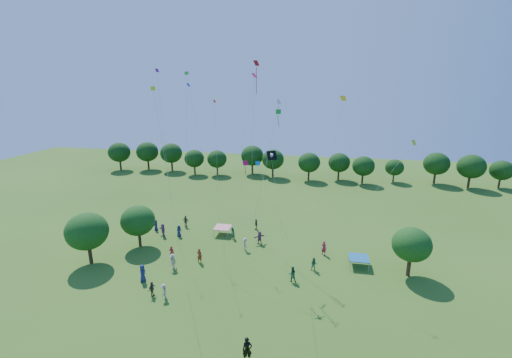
{
  "coord_description": "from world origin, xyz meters",
  "views": [
    {
      "loc": [
        5.97,
        -18.46,
        20.17
      ],
      "look_at": [
        0.0,
        14.0,
        11.0
      ],
      "focal_mm": 24.0,
      "sensor_mm": 36.0,
      "label": 1
    }
  ],
  "objects_px": {
    "man_in_black": "(247,350)",
    "red_high_kite": "(250,103)",
    "tent_blue": "(359,258)",
    "near_tree_east": "(412,245)",
    "tent_red_stripe": "(223,227)",
    "pirate_kite": "(272,159)",
    "near_tree_north": "(138,221)",
    "near_tree_west": "(87,231)"
  },
  "relations": [
    {
      "from": "near_tree_west",
      "to": "pirate_kite",
      "type": "distance_m",
      "value": 22.7
    },
    {
      "from": "near_tree_east",
      "to": "tent_blue",
      "type": "relative_size",
      "value": 2.52
    },
    {
      "from": "red_high_kite",
      "to": "near_tree_north",
      "type": "bearing_deg",
      "value": -175.62
    },
    {
      "from": "near_tree_north",
      "to": "red_high_kite",
      "type": "distance_m",
      "value": 20.49
    },
    {
      "from": "man_in_black",
      "to": "tent_blue",
      "type": "bearing_deg",
      "value": 41.68
    },
    {
      "from": "tent_red_stripe",
      "to": "pirate_kite",
      "type": "xyz_separation_m",
      "value": [
        7.86,
        -7.89,
        11.69
      ]
    },
    {
      "from": "man_in_black",
      "to": "red_high_kite",
      "type": "bearing_deg",
      "value": 83.28
    },
    {
      "from": "tent_blue",
      "to": "near_tree_north",
      "type": "bearing_deg",
      "value": 179.85
    },
    {
      "from": "man_in_black",
      "to": "pirate_kite",
      "type": "bearing_deg",
      "value": 73.46
    },
    {
      "from": "man_in_black",
      "to": "red_high_kite",
      "type": "xyz_separation_m",
      "value": [
        -3.14,
        17.15,
        17.18
      ]
    },
    {
      "from": "near_tree_north",
      "to": "near_tree_east",
      "type": "relative_size",
      "value": 0.99
    },
    {
      "from": "man_in_black",
      "to": "pirate_kite",
      "type": "xyz_separation_m",
      "value": [
        -0.13,
        13.62,
        11.72
      ]
    },
    {
      "from": "near_tree_north",
      "to": "tent_red_stripe",
      "type": "relative_size",
      "value": 2.49
    },
    {
      "from": "tent_red_stripe",
      "to": "pirate_kite",
      "type": "height_order",
      "value": "pirate_kite"
    },
    {
      "from": "near_tree_west",
      "to": "red_high_kite",
      "type": "distance_m",
      "value": 23.55
    },
    {
      "from": "near_tree_north",
      "to": "near_tree_east",
      "type": "distance_m",
      "value": 32.27
    },
    {
      "from": "man_in_black",
      "to": "pirate_kite",
      "type": "relative_size",
      "value": 0.16
    },
    {
      "from": "near_tree_east",
      "to": "tent_red_stripe",
      "type": "xyz_separation_m",
      "value": [
        -22.79,
        6.63,
        -2.67
      ]
    },
    {
      "from": "near_tree_east",
      "to": "tent_red_stripe",
      "type": "relative_size",
      "value": 2.52
    },
    {
      "from": "near_tree_east",
      "to": "tent_blue",
      "type": "xyz_separation_m",
      "value": [
        -5.1,
        1.1,
        -2.67
      ]
    },
    {
      "from": "near_tree_east",
      "to": "red_high_kite",
      "type": "bearing_deg",
      "value": 172.78
    },
    {
      "from": "near_tree_west",
      "to": "near_tree_east",
      "type": "distance_m",
      "value": 35.94
    },
    {
      "from": "near_tree_east",
      "to": "tent_blue",
      "type": "distance_m",
      "value": 5.86
    },
    {
      "from": "near_tree_west",
      "to": "near_tree_north",
      "type": "xyz_separation_m",
      "value": [
        3.48,
        5.01,
        -0.45
      ]
    },
    {
      "from": "near_tree_west",
      "to": "tent_blue",
      "type": "bearing_deg",
      "value": 9.17
    },
    {
      "from": "tent_blue",
      "to": "tent_red_stripe",
      "type": "bearing_deg",
      "value": 162.64
    },
    {
      "from": "red_high_kite",
      "to": "pirate_kite",
      "type": "bearing_deg",
      "value": -49.59
    },
    {
      "from": "near_tree_west",
      "to": "tent_blue",
      "type": "height_order",
      "value": "near_tree_west"
    },
    {
      "from": "man_in_black",
      "to": "pirate_kite",
      "type": "distance_m",
      "value": 17.97
    },
    {
      "from": "tent_blue",
      "to": "man_in_black",
      "type": "height_order",
      "value": "man_in_black"
    },
    {
      "from": "near_tree_east",
      "to": "pirate_kite",
      "type": "bearing_deg",
      "value": -175.17
    },
    {
      "from": "tent_red_stripe",
      "to": "near_tree_north",
      "type": "bearing_deg",
      "value": -150.03
    },
    {
      "from": "tent_blue",
      "to": "red_high_kite",
      "type": "height_order",
      "value": "red_high_kite"
    },
    {
      "from": "pirate_kite",
      "to": "red_high_kite",
      "type": "distance_m",
      "value": 7.16
    },
    {
      "from": "near_tree_west",
      "to": "red_high_kite",
      "type": "xyz_separation_m",
      "value": [
        17.8,
        6.11,
        14.16
      ]
    },
    {
      "from": "near_tree_west",
      "to": "pirate_kite",
      "type": "height_order",
      "value": "pirate_kite"
    },
    {
      "from": "near_tree_north",
      "to": "tent_blue",
      "type": "xyz_separation_m",
      "value": [
        27.15,
        -0.07,
        -2.53
      ]
    },
    {
      "from": "tent_red_stripe",
      "to": "near_tree_east",
      "type": "bearing_deg",
      "value": -16.23
    },
    {
      "from": "red_high_kite",
      "to": "tent_red_stripe",
      "type": "bearing_deg",
      "value": 138.07
    },
    {
      "from": "near_tree_west",
      "to": "near_tree_east",
      "type": "relative_size",
      "value": 1.11
    },
    {
      "from": "near_tree_east",
      "to": "pirate_kite",
      "type": "relative_size",
      "value": 0.46
    },
    {
      "from": "pirate_kite",
      "to": "man_in_black",
      "type": "bearing_deg",
      "value": -89.46
    }
  ]
}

